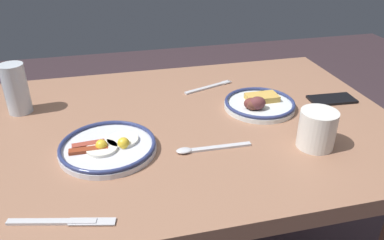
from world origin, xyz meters
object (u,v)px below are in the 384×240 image
object	(u,v)px
cell_phone	(332,99)
butter_knife	(61,222)
fork_near	(209,87)
tea_spoon	(203,149)
plate_near_main	(259,104)
coffee_mug	(317,128)
plate_center_pancakes	(108,147)
drinking_glass	(17,91)

from	to	relation	value
cell_phone	butter_knife	distance (m)	0.89
fork_near	butter_knife	world-z (taller)	same
cell_phone	fork_near	distance (m)	0.40
tea_spoon	plate_near_main	bearing A→B (deg)	-140.43
plate_near_main	coffee_mug	xyz separation A→B (m)	(-0.06, 0.23, 0.03)
plate_near_main	butter_knife	xyz separation A→B (m)	(0.56, 0.37, -0.01)
plate_near_main	cell_phone	size ratio (longest dim) A/B	1.50
cell_phone	fork_near	size ratio (longest dim) A/B	0.79
plate_center_pancakes	tea_spoon	size ratio (longest dim) A/B	1.25
plate_center_pancakes	drinking_glass	size ratio (longest dim) A/B	1.62
coffee_mug	fork_near	distance (m)	0.45
drinking_glass	tea_spoon	distance (m)	0.59
plate_near_main	drinking_glass	world-z (taller)	drinking_glass
drinking_glass	plate_near_main	bearing A→B (deg)	168.15
plate_center_pancakes	cell_phone	world-z (taller)	plate_center_pancakes
plate_near_main	butter_knife	world-z (taller)	plate_near_main
plate_near_main	plate_center_pancakes	xyz separation A→B (m)	(0.46, 0.13, -0.00)
plate_near_main	cell_phone	xyz separation A→B (m)	(-0.25, 0.00, -0.01)
plate_near_main	plate_center_pancakes	size ratio (longest dim) A/B	0.89
plate_near_main	plate_center_pancakes	bearing A→B (deg)	16.38
coffee_mug	drinking_glass	distance (m)	0.85
plate_center_pancakes	drinking_glass	bearing A→B (deg)	-49.01
butter_knife	tea_spoon	world-z (taller)	tea_spoon
drinking_glass	butter_knife	size ratio (longest dim) A/B	0.72
plate_center_pancakes	cell_phone	size ratio (longest dim) A/B	1.69
cell_phone	plate_near_main	bearing A→B (deg)	2.37
plate_center_pancakes	drinking_glass	world-z (taller)	drinking_glass
plate_center_pancakes	coffee_mug	xyz separation A→B (m)	(-0.51, 0.10, 0.04)
tea_spoon	plate_center_pancakes	bearing A→B (deg)	-12.62
drinking_glass	cell_phone	bearing A→B (deg)	171.02
coffee_mug	butter_knife	xyz separation A→B (m)	(0.62, 0.14, -0.05)
cell_phone	tea_spoon	xyz separation A→B (m)	(0.47, 0.18, 0.00)
cell_phone	butter_knife	bearing A→B (deg)	27.45
plate_center_pancakes	coffee_mug	size ratio (longest dim) A/B	1.91
plate_near_main	butter_knife	bearing A→B (deg)	33.48
plate_near_main	drinking_glass	size ratio (longest dim) A/B	1.44
fork_near	drinking_glass	bearing A→B (deg)	3.60
fork_near	butter_knife	distance (m)	0.72
plate_center_pancakes	tea_spoon	xyz separation A→B (m)	(-0.23, 0.05, -0.01)
plate_center_pancakes	tea_spoon	bearing A→B (deg)	167.38
fork_near	plate_center_pancakes	bearing A→B (deg)	42.26
fork_near	tea_spoon	distance (m)	0.39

